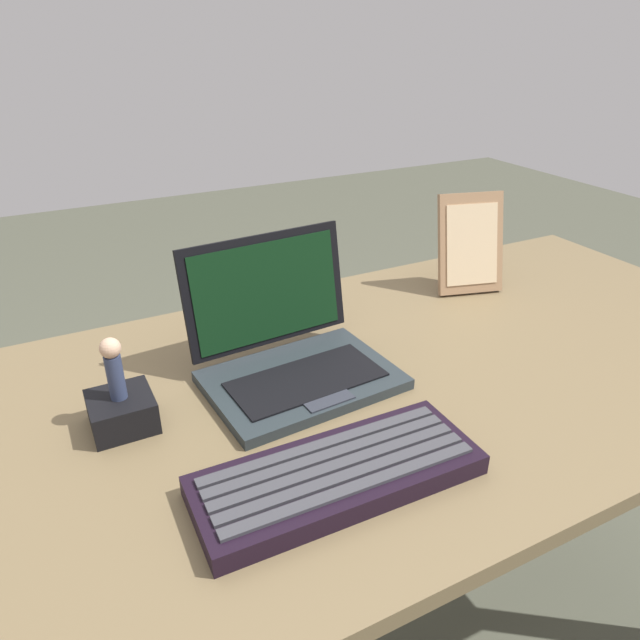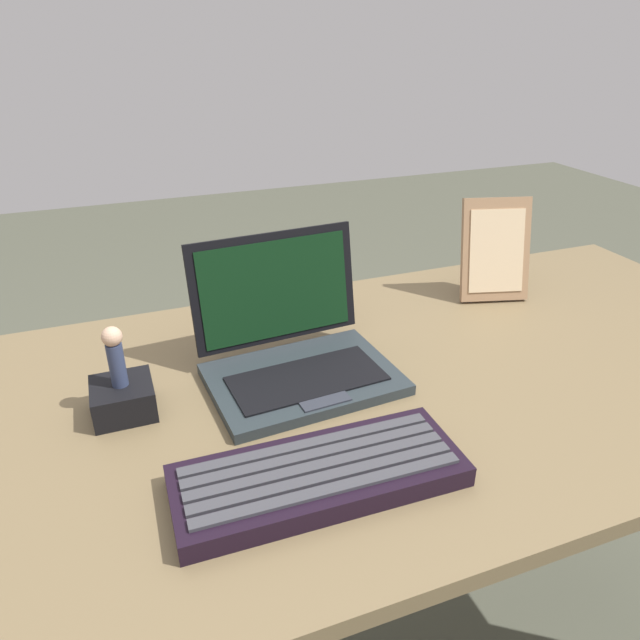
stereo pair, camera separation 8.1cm
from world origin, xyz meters
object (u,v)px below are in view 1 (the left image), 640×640
laptop_front (291,353)px  photo_frame (470,244)px  external_keyboard (338,474)px  figurine (113,366)px  figurine_stand (122,412)px

laptop_front → photo_frame: bearing=16.6°
laptop_front → external_keyboard: 0.25m
laptop_front → figurine: size_ratio=3.25×
figurine_stand → external_keyboard: bearing=-48.6°
external_keyboard → laptop_front: bearing=77.9°
laptop_front → figurine_stand: laptop_front is taller
photo_frame → figurine: 0.72m
laptop_front → external_keyboard: laptop_front is taller
photo_frame → figurine_stand: (-0.71, -0.15, -0.07)m
external_keyboard → figurine_stand: 0.31m
external_keyboard → figurine_stand: (-0.20, 0.23, 0.01)m
external_keyboard → figurine: bearing=131.4°
laptop_front → figurine: 0.26m
external_keyboard → figurine: 0.32m
laptop_front → figurine_stand: bearing=-177.7°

